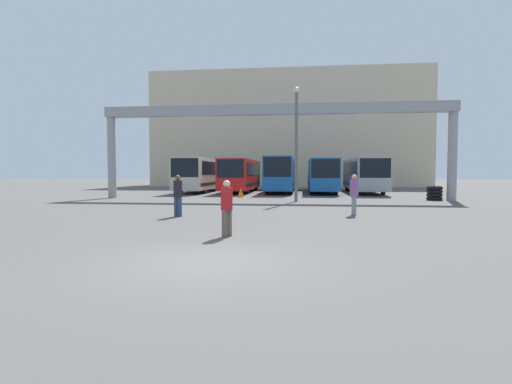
{
  "coord_description": "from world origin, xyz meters",
  "views": [
    {
      "loc": [
        2.03,
        -8.18,
        1.93
      ],
      "look_at": [
        -1.72,
        23.83,
        0.3
      ],
      "focal_mm": 28.0,
      "sensor_mm": 36.0,
      "label": 1
    }
  ],
  "objects_px": {
    "bus_slot_1": "(241,174)",
    "pedestrian_far_center": "(354,194)",
    "pedestrian_near_right": "(227,207)",
    "bus_slot_2": "(281,173)",
    "lamp_post": "(296,139)",
    "tire_stack": "(434,193)",
    "bus_slot_3": "(322,174)",
    "bus_slot_0": "(202,173)",
    "traffic_cone": "(241,192)",
    "pedestrian_mid_left": "(178,195)",
    "bus_slot_4": "(364,173)"
  },
  "relations": [
    {
      "from": "pedestrian_far_center",
      "to": "lamp_post",
      "type": "distance_m",
      "value": 8.8
    },
    {
      "from": "pedestrian_near_right",
      "to": "bus_slot_3",
      "type": "bearing_deg",
      "value": 29.41
    },
    {
      "from": "pedestrian_far_center",
      "to": "tire_stack",
      "type": "bearing_deg",
      "value": 147.99
    },
    {
      "from": "bus_slot_3",
      "to": "pedestrian_near_right",
      "type": "bearing_deg",
      "value": -98.65
    },
    {
      "from": "pedestrian_far_center",
      "to": "lamp_post",
      "type": "bearing_deg",
      "value": -159.88
    },
    {
      "from": "bus_slot_3",
      "to": "traffic_cone",
      "type": "height_order",
      "value": "bus_slot_3"
    },
    {
      "from": "bus_slot_1",
      "to": "tire_stack",
      "type": "distance_m",
      "value": 17.52
    },
    {
      "from": "pedestrian_near_right",
      "to": "pedestrian_mid_left",
      "type": "xyz_separation_m",
      "value": [
        -3.09,
        4.98,
        0.06
      ]
    },
    {
      "from": "bus_slot_4",
      "to": "pedestrian_near_right",
      "type": "bearing_deg",
      "value": -106.6
    },
    {
      "from": "bus_slot_1",
      "to": "bus_slot_2",
      "type": "relative_size",
      "value": 0.97
    },
    {
      "from": "bus_slot_1",
      "to": "lamp_post",
      "type": "relative_size",
      "value": 1.53
    },
    {
      "from": "bus_slot_1",
      "to": "tire_stack",
      "type": "bearing_deg",
      "value": -32.2
    },
    {
      "from": "bus_slot_1",
      "to": "bus_slot_2",
      "type": "xyz_separation_m",
      "value": [
        3.83,
        0.17,
        0.1
      ]
    },
    {
      "from": "pedestrian_far_center",
      "to": "pedestrian_mid_left",
      "type": "bearing_deg",
      "value": -77.96
    },
    {
      "from": "bus_slot_3",
      "to": "lamp_post",
      "type": "xyz_separation_m",
      "value": [
        -2.22,
        -12.27,
        2.27
      ]
    },
    {
      "from": "traffic_cone",
      "to": "bus_slot_2",
      "type": "bearing_deg",
      "value": 71.65
    },
    {
      "from": "bus_slot_2",
      "to": "tire_stack",
      "type": "height_order",
      "value": "bus_slot_2"
    },
    {
      "from": "bus_slot_3",
      "to": "pedestrian_far_center",
      "type": "bearing_deg",
      "value": -88.63
    },
    {
      "from": "bus_slot_3",
      "to": "tire_stack",
      "type": "relative_size",
      "value": 11.83
    },
    {
      "from": "bus_slot_4",
      "to": "lamp_post",
      "type": "distance_m",
      "value": 13.74
    },
    {
      "from": "bus_slot_1",
      "to": "pedestrian_far_center",
      "type": "distance_m",
      "value": 21.18
    },
    {
      "from": "bus_slot_2",
      "to": "lamp_post",
      "type": "height_order",
      "value": "lamp_post"
    },
    {
      "from": "bus_slot_2",
      "to": "pedestrian_near_right",
      "type": "height_order",
      "value": "bus_slot_2"
    },
    {
      "from": "bus_slot_3",
      "to": "pedestrian_mid_left",
      "type": "height_order",
      "value": "bus_slot_3"
    },
    {
      "from": "lamp_post",
      "to": "pedestrian_near_right",
      "type": "bearing_deg",
      "value": -97.26
    },
    {
      "from": "bus_slot_2",
      "to": "pedestrian_near_right",
      "type": "relative_size",
      "value": 6.9
    },
    {
      "from": "bus_slot_3",
      "to": "lamp_post",
      "type": "distance_m",
      "value": 12.67
    },
    {
      "from": "bus_slot_0",
      "to": "pedestrian_mid_left",
      "type": "relative_size",
      "value": 6.28
    },
    {
      "from": "bus_slot_1",
      "to": "pedestrian_near_right",
      "type": "bearing_deg",
      "value": -82.06
    },
    {
      "from": "pedestrian_far_center",
      "to": "bus_slot_2",
      "type": "bearing_deg",
      "value": -166.64
    },
    {
      "from": "bus_slot_1",
      "to": "pedestrian_near_right",
      "type": "height_order",
      "value": "bus_slot_1"
    },
    {
      "from": "bus_slot_0",
      "to": "pedestrian_far_center",
      "type": "xyz_separation_m",
      "value": [
        11.98,
        -19.56,
        -0.86
      ]
    },
    {
      "from": "pedestrian_near_right",
      "to": "bus_slot_2",
      "type": "bearing_deg",
      "value": 37.61
    },
    {
      "from": "bus_slot_1",
      "to": "bus_slot_2",
      "type": "height_order",
      "value": "bus_slot_2"
    },
    {
      "from": "pedestrian_far_center",
      "to": "lamp_post",
      "type": "xyz_separation_m",
      "value": [
        -2.7,
        7.8,
        3.06
      ]
    },
    {
      "from": "pedestrian_near_right",
      "to": "pedestrian_far_center",
      "type": "height_order",
      "value": "pedestrian_far_center"
    },
    {
      "from": "bus_slot_1",
      "to": "tire_stack",
      "type": "relative_size",
      "value": 10.81
    },
    {
      "from": "pedestrian_far_center",
      "to": "bus_slot_3",
      "type": "bearing_deg",
      "value": -177.62
    },
    {
      "from": "bus_slot_2",
      "to": "lamp_post",
      "type": "bearing_deg",
      "value": -82.29
    },
    {
      "from": "pedestrian_far_center",
      "to": "tire_stack",
      "type": "relative_size",
      "value": 1.75
    },
    {
      "from": "bus_slot_0",
      "to": "pedestrian_near_right",
      "type": "bearing_deg",
      "value": -74.01
    },
    {
      "from": "bus_slot_3",
      "to": "pedestrian_mid_left",
      "type": "bearing_deg",
      "value": -108.31
    },
    {
      "from": "traffic_cone",
      "to": "lamp_post",
      "type": "xyz_separation_m",
      "value": [
        4.24,
        -3.97,
        3.66
      ]
    },
    {
      "from": "bus_slot_3",
      "to": "pedestrian_mid_left",
      "type": "xyz_separation_m",
      "value": [
        -7.13,
        -21.55,
        -0.81
      ]
    },
    {
      "from": "tire_stack",
      "to": "bus_slot_2",
      "type": "bearing_deg",
      "value": 139.12
    },
    {
      "from": "bus_slot_2",
      "to": "pedestrian_far_center",
      "type": "relative_size",
      "value": 6.38
    },
    {
      "from": "bus_slot_1",
      "to": "pedestrian_mid_left",
      "type": "bearing_deg",
      "value": -88.55
    },
    {
      "from": "traffic_cone",
      "to": "bus_slot_3",
      "type": "bearing_deg",
      "value": 52.08
    },
    {
      "from": "bus_slot_4",
      "to": "lamp_post",
      "type": "relative_size",
      "value": 1.64
    },
    {
      "from": "bus_slot_3",
      "to": "bus_slot_0",
      "type": "bearing_deg",
      "value": -177.47
    }
  ]
}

